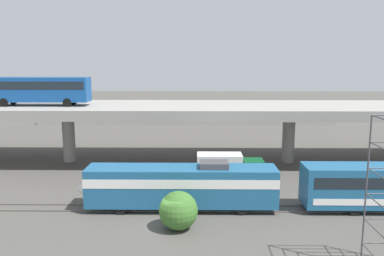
% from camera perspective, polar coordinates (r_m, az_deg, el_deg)
% --- Properties ---
extents(ground_plane, '(260.00, 260.00, 0.00)m').
position_cam_1_polar(ground_plane, '(31.61, -3.64, -13.95)').
color(ground_plane, '#4C4944').
extents(rail_strip_near, '(110.00, 0.12, 0.12)m').
position_cam_1_polar(rail_strip_near, '(34.60, -3.23, -11.68)').
color(rail_strip_near, '#59544C').
rests_on(rail_strip_near, ground_plane).
extents(rail_strip_far, '(110.00, 0.12, 0.12)m').
position_cam_1_polar(rail_strip_far, '(35.96, -3.07, -10.82)').
color(rail_strip_far, '#59544C').
rests_on(rail_strip_far, ground_plane).
extents(train_locomotive, '(17.12, 3.04, 4.18)m').
position_cam_1_polar(train_locomotive, '(34.56, -2.82, -7.95)').
color(train_locomotive, '#1E5984').
rests_on(train_locomotive, ground_plane).
extents(highway_overpass, '(96.00, 11.70, 7.13)m').
position_cam_1_polar(highway_overpass, '(49.31, -1.98, 2.43)').
color(highway_overpass, gray).
rests_on(highway_overpass, ground_plane).
extents(transit_bus_on_overpass, '(12.00, 2.68, 3.40)m').
position_cam_1_polar(transit_bus_on_overpass, '(51.67, -20.88, 5.25)').
color(transit_bus_on_overpass, '#14478C').
rests_on(transit_bus_on_overpass, highway_overpass).
extents(service_truck_west, '(6.80, 2.46, 3.04)m').
position_cam_1_polar(service_truck_west, '(41.95, 5.10, -5.56)').
color(service_truck_west, '#0C4C26').
rests_on(service_truck_west, ground_plane).
extents(pier_parking_lot, '(57.70, 13.93, 1.45)m').
position_cam_1_polar(pier_parking_lot, '(84.73, -0.86, 1.67)').
color(pier_parking_lot, gray).
rests_on(pier_parking_lot, ground_plane).
extents(parked_car_0, '(4.68, 1.98, 1.50)m').
position_cam_1_polar(parked_car_0, '(86.04, -10.55, 2.64)').
color(parked_car_0, silver).
rests_on(parked_car_0, pier_parking_lot).
extents(parked_car_1, '(4.28, 2.00, 1.50)m').
position_cam_1_polar(parked_car_1, '(85.08, -15.75, 2.35)').
color(parked_car_1, '#515459').
rests_on(parked_car_1, pier_parking_lot).
extents(parked_car_2, '(4.47, 1.88, 1.50)m').
position_cam_1_polar(parked_car_2, '(86.30, -3.72, 2.80)').
color(parked_car_2, black).
rests_on(parked_car_2, pier_parking_lot).
extents(parked_car_3, '(4.39, 1.94, 1.50)m').
position_cam_1_polar(parked_car_3, '(86.40, 1.46, 2.83)').
color(parked_car_3, navy).
rests_on(parked_car_3, pier_parking_lot).
extents(parked_car_4, '(4.61, 1.89, 1.50)m').
position_cam_1_polar(parked_car_4, '(88.35, -7.84, 2.89)').
color(parked_car_4, navy).
rests_on(parked_car_4, pier_parking_lot).
extents(harbor_water, '(140.00, 36.00, 0.01)m').
position_cam_1_polar(harbor_water, '(107.63, -0.52, 3.02)').
color(harbor_water, '#385B7A').
rests_on(harbor_water, ground_plane).
extents(shrub_right, '(2.94, 2.94, 2.94)m').
position_cam_1_polar(shrub_right, '(30.86, -1.94, -11.58)').
color(shrub_right, '#3C6E2B').
rests_on(shrub_right, ground_plane).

